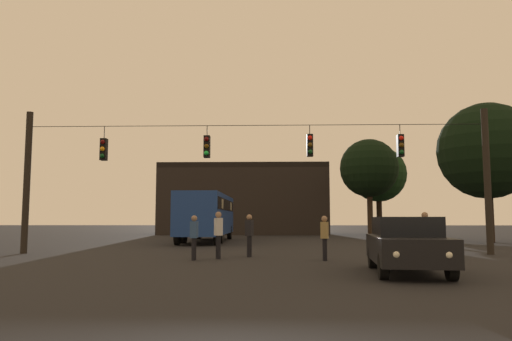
% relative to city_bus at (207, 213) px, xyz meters
% --- Properties ---
extents(ground_plane, '(168.00, 168.00, 0.00)m').
position_rel_city_bus_xyz_m(ground_plane, '(3.41, -2.74, -1.87)').
color(ground_plane, black).
rests_on(ground_plane, ground).
extents(overhead_signal_span, '(19.90, 0.44, 6.12)m').
position_rel_city_bus_xyz_m(overhead_signal_span, '(3.42, -10.93, 1.66)').
color(overhead_signal_span, black).
rests_on(overhead_signal_span, ground).
extents(city_bus, '(2.57, 11.00, 3.00)m').
position_rel_city_bus_xyz_m(city_bus, '(0.00, 0.00, 0.00)').
color(city_bus, navy).
rests_on(city_bus, ground).
extents(car_near_right, '(2.27, 4.48, 1.52)m').
position_rel_city_bus_xyz_m(car_near_right, '(7.81, -18.13, -1.07)').
color(car_near_right, black).
rests_on(car_near_right, ground).
extents(pedestrian_crossing_left, '(0.36, 0.42, 1.73)m').
position_rel_city_bus_xyz_m(pedestrian_crossing_left, '(2.20, -13.51, -0.88)').
color(pedestrian_crossing_left, black).
rests_on(pedestrian_crossing_left, ground).
extents(pedestrian_crossing_center, '(0.25, 0.37, 1.59)m').
position_rel_city_bus_xyz_m(pedestrian_crossing_center, '(1.39, -14.09, -0.97)').
color(pedestrian_crossing_center, black).
rests_on(pedestrian_crossing_center, ground).
extents(pedestrian_crossing_right, '(0.33, 0.41, 1.64)m').
position_rel_city_bus_xyz_m(pedestrian_crossing_right, '(3.30, -12.50, -0.94)').
color(pedestrian_crossing_right, black).
rests_on(pedestrian_crossing_right, ground).
extents(pedestrian_near_bus, '(0.32, 0.41, 1.58)m').
position_rel_city_bus_xyz_m(pedestrian_near_bus, '(6.04, -14.14, -0.98)').
color(pedestrian_near_bus, black).
rests_on(pedestrian_near_bus, ground).
extents(pedestrian_trailing, '(0.36, 0.42, 1.72)m').
position_rel_city_bus_xyz_m(pedestrian_trailing, '(9.72, -13.65, -0.89)').
color(pedestrian_trailing, black).
rests_on(pedestrian_trailing, ground).
extents(corner_building, '(15.80, 8.18, 6.65)m').
position_rel_city_bus_xyz_m(corner_building, '(1.53, 16.53, 1.46)').
color(corner_building, black).
rests_on(corner_building, ground).
extents(tree_left_silhouette, '(6.13, 6.13, 8.86)m').
position_rel_city_bus_xyz_m(tree_left_silhouette, '(17.93, -0.36, 3.92)').
color(tree_left_silhouette, black).
rests_on(tree_left_silhouette, ground).
extents(tree_behind_building, '(5.17, 5.17, 8.22)m').
position_rel_city_bus_xyz_m(tree_behind_building, '(14.17, 14.01, 3.74)').
color(tree_behind_building, black).
rests_on(tree_behind_building, ground).
extents(tree_right_far, '(4.71, 4.71, 7.92)m').
position_rel_city_bus_xyz_m(tree_right_far, '(12.09, 7.91, 3.68)').
color(tree_right_far, '#2D2116').
rests_on(tree_right_far, ground).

